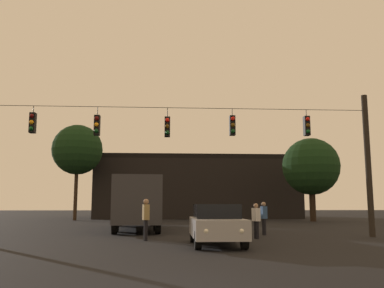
{
  "coord_description": "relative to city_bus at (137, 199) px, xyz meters",
  "views": [
    {
      "loc": [
        -0.12,
        -7.63,
        1.5
      ],
      "look_at": [
        1.24,
        14.49,
        4.74
      ],
      "focal_mm": 38.93,
      "sensor_mm": 36.0,
      "label": 1
    }
  ],
  "objects": [
    {
      "name": "ground_plane",
      "position": [
        1.95,
        6.01,
        -1.87
      ],
      "size": [
        168.0,
        168.0,
        0.0
      ],
      "primitive_type": "plane",
      "color": "black",
      "rests_on": "ground"
    },
    {
      "name": "overhead_signal_span",
      "position": [
        1.94,
        -6.74,
        2.16
      ],
      "size": [
        19.46,
        0.44,
        6.85
      ],
      "color": "black",
      "rests_on": "ground"
    },
    {
      "name": "city_bus",
      "position": [
        0.0,
        0.0,
        0.0
      ],
      "size": [
        3.3,
        11.15,
        3.0
      ],
      "color": "#2D2D33",
      "rests_on": "ground"
    },
    {
      "name": "car_near_right",
      "position": [
        3.71,
        -10.43,
        -1.07
      ],
      "size": [
        1.83,
        4.35,
        1.52
      ],
      "color": "#99999E",
      "rests_on": "ground"
    },
    {
      "name": "car_far_left",
      "position": [
        -0.64,
        10.86,
        -1.07
      ],
      "size": [
        2.21,
        4.46,
        1.52
      ],
      "color": "#2D2D33",
      "rests_on": "ground"
    },
    {
      "name": "pedestrian_crossing_left",
      "position": [
        5.86,
        -7.48,
        -0.99
      ],
      "size": [
        0.35,
        0.42,
        1.56
      ],
      "color": "black",
      "rests_on": "ground"
    },
    {
      "name": "pedestrian_crossing_center",
      "position": [
        6.72,
        -5.3,
        -0.94
      ],
      "size": [
        0.29,
        0.39,
        1.64
      ],
      "color": "black",
      "rests_on": "ground"
    },
    {
      "name": "pedestrian_crossing_right",
      "position": [
        0.98,
        -8.22,
        -0.87
      ],
      "size": [
        0.33,
        0.41,
        1.75
      ],
      "color": "black",
      "rests_on": "ground"
    },
    {
      "name": "corner_building",
      "position": [
        5.34,
        24.45,
        1.59
      ],
      "size": [
        22.39,
        13.54,
        6.91
      ],
      "color": "black",
      "rests_on": "ground"
    },
    {
      "name": "tree_left_silhouette",
      "position": [
        15.17,
        11.42,
        3.12
      ],
      "size": [
        5.24,
        5.24,
        7.63
      ],
      "color": "black",
      "rests_on": "ground"
    },
    {
      "name": "tree_behind_building",
      "position": [
        -6.99,
        15.29,
        5.01
      ],
      "size": [
        4.94,
        4.94,
        9.37
      ],
      "color": "#2D2116",
      "rests_on": "ground"
    }
  ]
}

